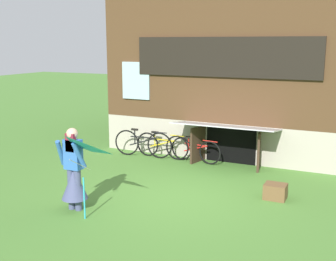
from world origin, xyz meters
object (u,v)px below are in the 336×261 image
(kite, at_px, (66,157))
(bicycle_red, at_px, (195,150))
(person, at_px, (74,176))
(wooden_crate, at_px, (275,191))
(bicycle_yellow, at_px, (162,145))
(bicycle_black, at_px, (143,143))

(kite, height_order, bicycle_red, kite)
(person, xyz_separation_m, bicycle_red, (0.89, 4.25, -0.36))
(person, distance_m, wooden_crate, 4.23)
(person, relative_size, wooden_crate, 3.62)
(bicycle_red, distance_m, bicycle_yellow, 1.04)
(bicycle_black, bearing_deg, kite, -83.44)
(person, bearing_deg, wooden_crate, 55.09)
(kite, relative_size, bicycle_black, 0.83)
(bicycle_red, xyz_separation_m, bicycle_black, (-1.60, -0.11, 0.05))
(kite, xyz_separation_m, bicycle_red, (0.62, 4.80, -0.91))
(person, distance_m, bicycle_yellow, 4.27)
(kite, bearing_deg, bicycle_red, 82.64)
(person, xyz_separation_m, bicycle_black, (-0.71, 4.14, -0.31))
(kite, bearing_deg, wooden_crate, 41.56)
(person, distance_m, kite, 0.83)
(bicycle_red, bearing_deg, wooden_crate, -29.67)
(bicycle_red, relative_size, bicycle_black, 0.86)
(wooden_crate, bearing_deg, person, -146.56)
(kite, distance_m, bicycle_red, 4.93)
(person, relative_size, bicycle_yellow, 1.00)
(person, distance_m, bicycle_black, 4.21)
(bicycle_red, bearing_deg, person, -94.90)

